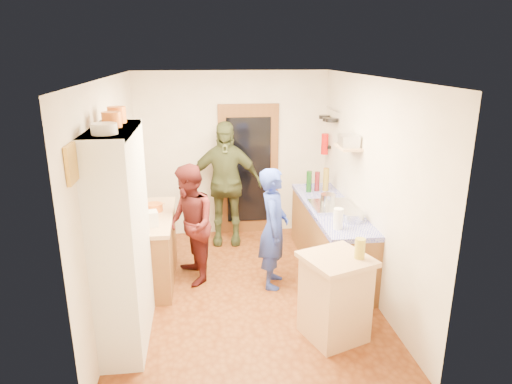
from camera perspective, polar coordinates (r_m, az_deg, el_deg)
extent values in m
cube|color=brown|center=(5.86, -1.28, -12.29)|extent=(3.00, 4.00, 0.02)
cube|color=silver|center=(5.11, -1.48, 14.24)|extent=(3.00, 4.00, 0.02)
cube|color=silver|center=(7.28, -2.94, 4.68)|extent=(3.00, 0.02, 2.60)
cube|color=silver|center=(3.48, 1.92, -9.66)|extent=(3.00, 0.02, 2.60)
cube|color=silver|center=(5.41, -17.50, -0.52)|extent=(0.02, 4.00, 2.60)
cube|color=silver|center=(5.68, 13.97, 0.59)|extent=(0.02, 4.00, 2.60)
cube|color=brown|center=(7.32, -0.93, 2.76)|extent=(0.95, 0.06, 2.10)
cube|color=black|center=(7.28, -0.90, 2.69)|extent=(0.70, 0.02, 1.70)
cube|color=white|center=(4.70, -16.42, -5.71)|extent=(0.40, 1.20, 2.20)
cube|color=white|center=(4.41, -17.60, 7.36)|extent=(0.40, 1.14, 0.04)
cylinder|color=white|center=(4.09, -18.45, 7.51)|extent=(0.22, 0.22, 0.09)
cylinder|color=orange|center=(4.44, -17.59, 8.63)|extent=(0.18, 0.18, 0.14)
cylinder|color=orange|center=(4.72, -17.01, 9.23)|extent=(0.18, 0.18, 0.16)
cube|color=brown|center=(6.09, -13.15, -7.01)|extent=(0.60, 1.40, 0.85)
cube|color=tan|center=(5.92, -13.44, -3.02)|extent=(0.64, 1.44, 0.05)
cube|color=white|center=(5.51, -13.43, -3.30)|extent=(0.27, 0.21, 0.18)
cylinder|color=white|center=(5.72, -14.21, -2.48)|extent=(0.21, 0.21, 0.20)
cylinder|color=orange|center=(6.02, -12.60, -1.88)|extent=(0.24, 0.24, 0.10)
cube|color=tan|center=(6.35, -12.84, -1.22)|extent=(0.34, 0.29, 0.02)
cube|color=brown|center=(6.32, 9.17, -5.87)|extent=(0.60, 2.20, 0.84)
cube|color=#0D09AC|center=(6.16, 9.37, -2.02)|extent=(0.62, 2.22, 0.06)
cube|color=silver|center=(6.09, 9.55, -1.76)|extent=(0.55, 0.58, 0.04)
cylinder|color=silver|center=(6.11, 8.98, -0.84)|extent=(0.20, 0.20, 0.13)
cylinder|color=#143F14|center=(6.68, 6.64, 1.30)|extent=(0.10, 0.10, 0.31)
cylinder|color=#591419|center=(6.75, 7.65, 1.32)|extent=(0.09, 0.09, 0.29)
cylinder|color=olive|center=(6.77, 8.73, 1.55)|extent=(0.11, 0.11, 0.34)
cylinder|color=white|center=(5.36, 10.23, -3.30)|extent=(0.13, 0.13, 0.25)
cylinder|color=silver|center=(5.66, 11.95, -3.01)|extent=(0.33, 0.33, 0.11)
cube|color=tan|center=(4.88, 9.81, -13.09)|extent=(0.71, 0.71, 0.86)
cube|color=tan|center=(4.67, 10.09, -8.26)|extent=(0.80, 0.80, 0.05)
cube|color=white|center=(4.68, 9.23, -8.06)|extent=(0.43, 0.38, 0.02)
cylinder|color=#AD9E2D|center=(4.64, 12.86, -6.88)|extent=(0.13, 0.13, 0.21)
cylinder|color=silver|center=(6.93, 9.59, 10.14)|extent=(0.02, 0.65, 0.02)
cylinder|color=black|center=(6.77, 9.45, 8.87)|extent=(0.18, 0.18, 0.05)
cylinder|color=black|center=(6.96, 8.99, 8.95)|extent=(0.16, 0.16, 0.05)
cylinder|color=black|center=(7.15, 8.55, 9.26)|extent=(0.17, 0.17, 0.05)
cube|color=tan|center=(5.95, 11.47, 5.48)|extent=(0.26, 0.42, 0.03)
cube|color=silver|center=(5.93, 11.52, 6.33)|extent=(0.24, 0.31, 0.15)
cube|color=black|center=(7.20, 9.04, 5.57)|extent=(0.06, 0.10, 0.04)
cylinder|color=red|center=(7.17, 8.59, 5.96)|extent=(0.11, 0.11, 0.32)
cube|color=gold|center=(3.75, -22.09, 3.27)|extent=(0.03, 0.25, 0.30)
imported|color=#263AA8|center=(5.66, 2.50, -4.64)|extent=(0.49, 0.63, 1.54)
imported|color=#481616|center=(5.87, -8.12, -3.93)|extent=(0.75, 0.87, 1.55)
imported|color=#3A4023|center=(6.93, -3.81, 1.06)|extent=(1.16, 0.58, 1.90)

